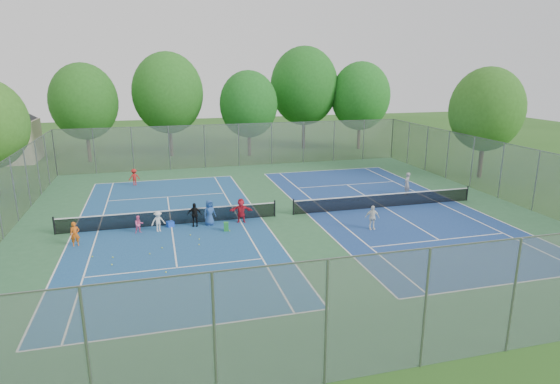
# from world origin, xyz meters

# --- Properties ---
(ground) EXTENTS (120.00, 120.00, 0.00)m
(ground) POSITION_xyz_m (0.00, 0.00, 0.00)
(ground) COLOR #27551A
(ground) RESTS_ON ground
(court_pad) EXTENTS (32.00, 32.00, 0.01)m
(court_pad) POSITION_xyz_m (0.00, 0.00, 0.01)
(court_pad) COLOR #2E623B
(court_pad) RESTS_ON ground
(court_left) EXTENTS (10.97, 23.77, 0.01)m
(court_left) POSITION_xyz_m (-7.00, 0.00, 0.02)
(court_left) COLOR navy
(court_left) RESTS_ON court_pad
(court_right) EXTENTS (10.97, 23.77, 0.01)m
(court_right) POSITION_xyz_m (7.00, 0.00, 0.02)
(court_right) COLOR navy
(court_right) RESTS_ON court_pad
(net_left) EXTENTS (12.87, 0.10, 0.91)m
(net_left) POSITION_xyz_m (-7.00, 0.00, 0.46)
(net_left) COLOR black
(net_left) RESTS_ON ground
(net_right) EXTENTS (12.87, 0.10, 0.91)m
(net_right) POSITION_xyz_m (7.00, 0.00, 0.46)
(net_right) COLOR black
(net_right) RESTS_ON ground
(fence_north) EXTENTS (32.00, 0.10, 4.00)m
(fence_north) POSITION_xyz_m (0.00, 16.00, 2.00)
(fence_north) COLOR gray
(fence_north) RESTS_ON ground
(fence_south) EXTENTS (32.00, 0.10, 4.00)m
(fence_south) POSITION_xyz_m (0.00, -16.00, 2.00)
(fence_south) COLOR gray
(fence_south) RESTS_ON ground
(fence_east) EXTENTS (0.10, 32.00, 4.00)m
(fence_east) POSITION_xyz_m (16.00, 0.00, 2.00)
(fence_east) COLOR gray
(fence_east) RESTS_ON ground
(house) EXTENTS (11.03, 11.03, 7.30)m
(house) POSITION_xyz_m (-22.00, 24.00, 4.21)
(house) COLOR #B7A88C
(house) RESTS_ON ground
(tree_nw) EXTENTS (6.40, 6.40, 9.58)m
(tree_nw) POSITION_xyz_m (-14.00, 22.00, 5.89)
(tree_nw) COLOR #443326
(tree_nw) RESTS_ON ground
(tree_nl) EXTENTS (7.20, 7.20, 10.69)m
(tree_nl) POSITION_xyz_m (-6.00, 23.00, 6.54)
(tree_nl) COLOR #443326
(tree_nl) RESTS_ON ground
(tree_nc) EXTENTS (6.00, 6.00, 8.85)m
(tree_nc) POSITION_xyz_m (2.00, 21.00, 5.39)
(tree_nc) COLOR #443326
(tree_nc) RESTS_ON ground
(tree_nr) EXTENTS (7.60, 7.60, 11.42)m
(tree_nr) POSITION_xyz_m (9.00, 24.00, 7.04)
(tree_nr) COLOR #443326
(tree_nr) RESTS_ON ground
(tree_ne) EXTENTS (6.60, 6.60, 9.77)m
(tree_ne) POSITION_xyz_m (15.00, 22.00, 5.97)
(tree_ne) COLOR #443326
(tree_ne) RESTS_ON ground
(tree_side_e) EXTENTS (6.00, 6.00, 9.20)m
(tree_side_e) POSITION_xyz_m (19.00, 6.00, 5.74)
(tree_side_e) COLOR #443326
(tree_side_e) RESTS_ON ground
(ball_crate) EXTENTS (0.48, 0.48, 0.32)m
(ball_crate) POSITION_xyz_m (-7.06, -0.27, 0.16)
(ball_crate) COLOR blue
(ball_crate) RESTS_ON ground
(ball_hopper) EXTENTS (0.31, 0.31, 0.53)m
(ball_hopper) POSITION_xyz_m (-3.98, -1.90, 0.26)
(ball_hopper) COLOR green
(ball_hopper) RESTS_ON ground
(student_a) EXTENTS (0.54, 0.41, 1.32)m
(student_a) POSITION_xyz_m (-11.98, -2.15, 0.66)
(student_a) COLOR orange
(student_a) RESTS_ON ground
(student_b) EXTENTS (0.58, 0.51, 1.03)m
(student_b) POSITION_xyz_m (-8.80, -0.93, 0.51)
(student_b) COLOR pink
(student_b) RESTS_ON ground
(student_c) EXTENTS (0.88, 0.64, 1.23)m
(student_c) POSITION_xyz_m (-7.73, -0.97, 0.62)
(student_c) COLOR silver
(student_c) RESTS_ON ground
(student_d) EXTENTS (0.87, 0.43, 1.44)m
(student_d) POSITION_xyz_m (-5.65, -0.60, 0.72)
(student_d) COLOR black
(student_d) RESTS_ON ground
(student_e) EXTENTS (0.89, 0.75, 1.56)m
(student_e) POSITION_xyz_m (-4.76, -0.60, 0.78)
(student_e) COLOR #285094
(student_e) RESTS_ON ground
(student_f) EXTENTS (1.45, 0.73, 1.50)m
(student_f) POSITION_xyz_m (-2.86, -0.60, 0.75)
(student_f) COLOR red
(student_f) RESTS_ON ground
(child_far_baseline) EXTENTS (0.97, 0.73, 1.34)m
(child_far_baseline) POSITION_xyz_m (-9.40, 10.68, 0.67)
(child_far_baseline) COLOR red
(child_far_baseline) RESTS_ON ground
(instructor) EXTENTS (0.74, 0.70, 1.69)m
(instructor) POSITION_xyz_m (10.04, 2.48, 0.85)
(instructor) COLOR gray
(instructor) RESTS_ON ground
(teen_court_b) EXTENTS (0.90, 0.51, 1.44)m
(teen_court_b) POSITION_xyz_m (4.22, -3.81, 0.72)
(teen_court_b) COLOR white
(teen_court_b) RESTS_ON ground
(tennis_ball_0) EXTENTS (0.07, 0.07, 0.07)m
(tennis_ball_0) POSITION_xyz_m (-8.24, -4.40, 0.03)
(tennis_ball_0) COLOR #B0C52D
(tennis_ball_0) RESTS_ON ground
(tennis_ball_1) EXTENTS (0.07, 0.07, 0.07)m
(tennis_ball_1) POSITION_xyz_m (-5.63, -2.96, 0.03)
(tennis_ball_1) COLOR #B9D932
(tennis_ball_1) RESTS_ON ground
(tennis_ball_2) EXTENTS (0.07, 0.07, 0.07)m
(tennis_ball_2) POSITION_xyz_m (-7.52, -6.84, 0.03)
(tennis_ball_2) COLOR #E2F338
(tennis_ball_2) RESTS_ON ground
(tennis_ball_3) EXTENTS (0.07, 0.07, 0.07)m
(tennis_ball_3) POSITION_xyz_m (-5.72, -3.76, 0.03)
(tennis_ball_3) COLOR yellow
(tennis_ball_3) RESTS_ON ground
(tennis_ball_4) EXTENTS (0.07, 0.07, 0.07)m
(tennis_ball_4) POSITION_xyz_m (-7.62, -3.73, 0.03)
(tennis_ball_4) COLOR #ACC62E
(tennis_ball_4) RESTS_ON ground
(tennis_ball_5) EXTENTS (0.07, 0.07, 0.07)m
(tennis_ball_5) POSITION_xyz_m (-10.99, -4.02, 0.03)
(tennis_ball_5) COLOR #B5D230
(tennis_ball_5) RESTS_ON ground
(tennis_ball_6) EXTENTS (0.07, 0.07, 0.07)m
(tennis_ball_6) POSITION_xyz_m (-6.05, -2.18, 0.03)
(tennis_ball_6) COLOR gold
(tennis_ball_6) RESTS_ON ground
(tennis_ball_7) EXTENTS (0.07, 0.07, 0.07)m
(tennis_ball_7) POSITION_xyz_m (-10.00, -4.39, 0.03)
(tennis_ball_7) COLOR #BAE034
(tennis_ball_7) RESTS_ON ground
(tennis_ball_8) EXTENTS (0.07, 0.07, 0.07)m
(tennis_ball_8) POSITION_xyz_m (-9.97, -5.31, 0.03)
(tennis_ball_8) COLOR #D7F539
(tennis_ball_8) RESTS_ON ground
(tennis_ball_9) EXTENTS (0.07, 0.07, 0.07)m
(tennis_ball_9) POSITION_xyz_m (-3.81, -2.04, 0.03)
(tennis_ball_9) COLOR gold
(tennis_ball_9) RESTS_ON ground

